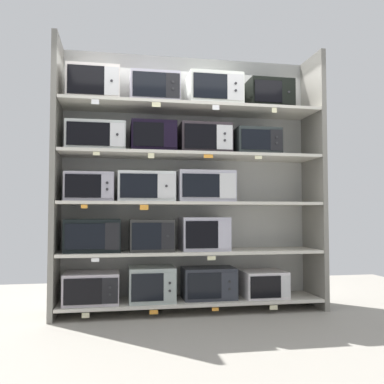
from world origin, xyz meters
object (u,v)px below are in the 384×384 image
(microwave_14, at_px, (94,85))
(microwave_6, at_px, (204,234))
(microwave_5, at_px, (151,235))
(microwave_9, at_px, (205,187))
(microwave_2, at_px, (209,283))
(microwave_8, at_px, (146,187))
(microwave_10, at_px, (96,137))
(microwave_13, at_px, (255,143))
(microwave_7, at_px, (90,187))
(microwave_16, at_px, (213,92))
(microwave_12, at_px, (205,140))
(microwave_4, at_px, (93,235))
(microwave_0, at_px, (92,288))
(microwave_17, at_px, (269,96))
(microwave_1, at_px, (151,284))
(microwave_3, at_px, (263,284))
(microwave_15, at_px, (154,90))
(microwave_11, at_px, (153,138))

(microwave_14, bearing_deg, microwave_6, 0.00)
(microwave_5, bearing_deg, microwave_9, 0.04)
(microwave_2, relative_size, microwave_5, 1.24)
(microwave_8, xyz_separation_m, microwave_14, (-0.52, -0.00, 0.99))
(microwave_10, relative_size, microwave_13, 1.24)
(microwave_7, bearing_deg, microwave_16, 0.01)
(microwave_8, xyz_separation_m, microwave_12, (0.59, -0.00, 0.49))
(microwave_7, bearing_deg, microwave_4, 0.38)
(microwave_0, relative_size, microwave_17, 1.12)
(microwave_1, relative_size, microwave_3, 1.02)
(microwave_14, height_order, microwave_15, microwave_14)
(microwave_2, bearing_deg, microwave_4, 179.99)
(microwave_8, height_order, microwave_13, microwave_13)
(microwave_1, xyz_separation_m, microwave_7, (-0.60, -0.00, 0.93))
(microwave_8, distance_m, microwave_16, 1.20)
(microwave_0, relative_size, microwave_13, 1.13)
(microwave_1, distance_m, microwave_5, 0.47)
(microwave_11, bearing_deg, microwave_5, -179.05)
(microwave_17, bearing_deg, microwave_15, -179.99)
(microwave_4, xyz_separation_m, microwave_6, (1.09, -0.00, 0.01))
(microwave_3, bearing_deg, microwave_6, 179.99)
(microwave_2, bearing_deg, microwave_11, 179.98)
(microwave_6, height_order, microwave_13, microwave_13)
(microwave_4, bearing_deg, microwave_9, 0.01)
(microwave_2, height_order, microwave_9, microwave_9)
(microwave_4, height_order, microwave_13, microwave_13)
(microwave_6, distance_m, microwave_15, 1.52)
(microwave_6, xyz_separation_m, microwave_11, (-0.52, 0.00, 0.95))
(microwave_8, bearing_deg, microwave_6, -0.00)
(microwave_1, distance_m, microwave_3, 1.14)
(microwave_16, bearing_deg, microwave_12, -179.87)
(microwave_1, xyz_separation_m, microwave_12, (0.53, -0.00, 1.43))
(microwave_5, xyz_separation_m, microwave_8, (-0.05, 0.00, 0.47))
(microwave_6, bearing_deg, microwave_5, -179.99)
(microwave_10, bearing_deg, microwave_4, 179.55)
(microwave_14, bearing_deg, microwave_10, 0.15)
(microwave_9, relative_size, microwave_10, 1.00)
(microwave_9, height_order, microwave_14, microwave_14)
(microwave_13, bearing_deg, microwave_0, -179.99)
(microwave_6, distance_m, microwave_17, 1.60)
(microwave_4, distance_m, microwave_16, 1.88)
(microwave_7, distance_m, microwave_8, 0.54)
(microwave_12, bearing_deg, microwave_8, 179.99)
(microwave_7, distance_m, microwave_13, 1.73)
(microwave_8, relative_size, microwave_9, 0.98)
(microwave_7, bearing_deg, microwave_10, 0.09)
(microwave_8, relative_size, microwave_15, 1.15)
(microwave_6, bearing_deg, microwave_14, -180.00)
(microwave_5, bearing_deg, microwave_0, -180.00)
(microwave_6, xyz_separation_m, microwave_17, (0.70, 0.00, 1.43))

